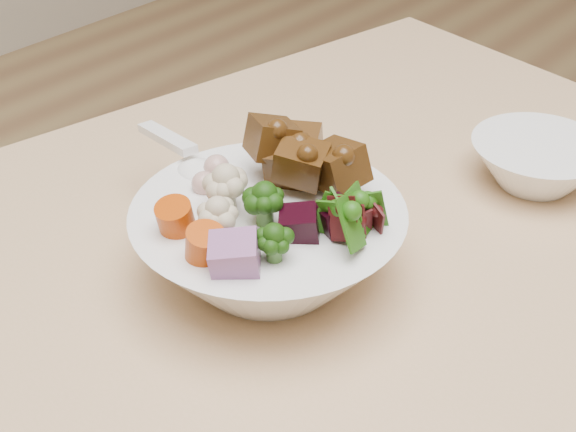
{
  "coord_description": "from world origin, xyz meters",
  "views": [
    {
      "loc": [
        0.05,
        -0.38,
        1.17
      ],
      "look_at": [
        -0.29,
        0.03,
        0.8
      ],
      "focal_mm": 50.0,
      "sensor_mm": 36.0,
      "label": 1
    }
  ],
  "objects": [
    {
      "name": "side_bowl",
      "position": [
        -0.2,
        0.31,
        0.76
      ],
      "size": [
        0.14,
        0.14,
        0.05
      ],
      "primitive_type": null,
      "color": "white",
      "rests_on": "dining_table"
    },
    {
      "name": "food_bowl",
      "position": [
        -0.3,
        0.02,
        0.78
      ],
      "size": [
        0.23,
        0.23,
        0.12
      ],
      "color": "white",
      "rests_on": "dining_table"
    },
    {
      "name": "soup_spoon",
      "position": [
        -0.41,
        0.03,
        0.81
      ],
      "size": [
        0.14,
        0.06,
        0.03
      ],
      "rotation": [
        0.0,
        0.0,
        -0.26
      ],
      "color": "white",
      "rests_on": "food_bowl"
    }
  ]
}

